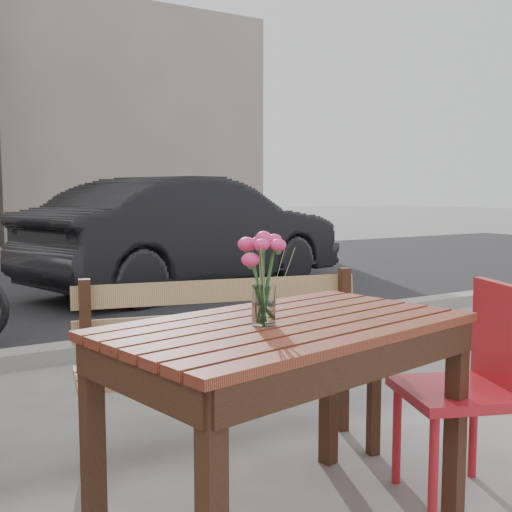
% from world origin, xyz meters
% --- Properties ---
extents(street, '(30.00, 8.12, 0.12)m').
position_xyz_m(street, '(0.00, 5.06, 0.03)').
color(street, black).
rests_on(street, ground).
extents(main_table, '(1.43, 0.98, 0.81)m').
position_xyz_m(main_table, '(-0.13, 0.06, 0.68)').
color(main_table, '#5C2118').
rests_on(main_table, ground).
extents(main_bench, '(1.51, 0.76, 0.90)m').
position_xyz_m(main_bench, '(0.08, 0.85, 0.55)').
color(main_bench, '#8F6F4A').
rests_on(main_bench, ground).
extents(red_chair, '(0.58, 0.58, 0.90)m').
position_xyz_m(red_chair, '(0.71, -0.11, 0.52)').
color(red_chair, '#AE1B25').
rests_on(red_chair, ground).
extents(main_vase, '(0.18, 0.18, 0.33)m').
position_xyz_m(main_vase, '(-0.23, 0.05, 1.02)').
color(main_vase, white).
rests_on(main_vase, main_table).
extents(parked_car, '(4.65, 2.59, 1.45)m').
position_xyz_m(parked_car, '(2.30, 5.66, 0.73)').
color(parked_car, black).
rests_on(parked_car, ground).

